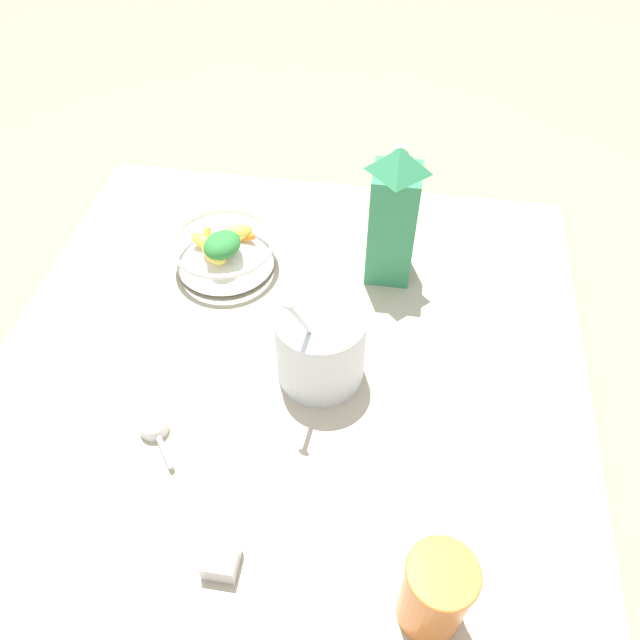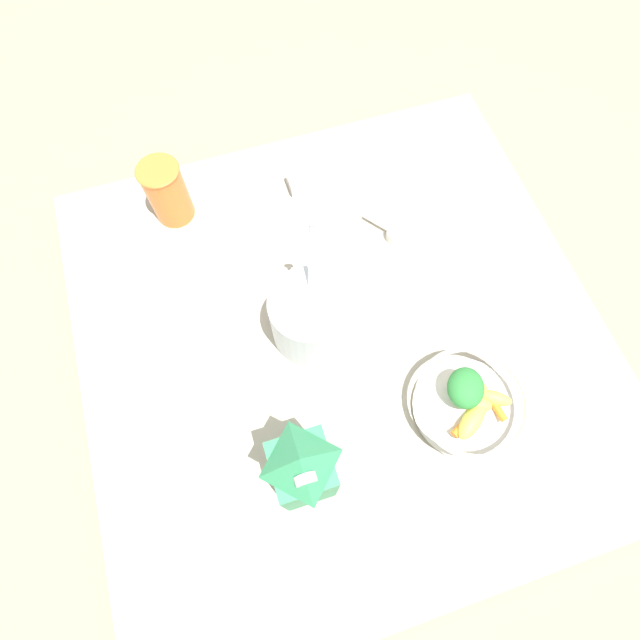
# 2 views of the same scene
# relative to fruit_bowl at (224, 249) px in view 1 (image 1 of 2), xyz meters

# --- Properties ---
(ground_plane) EXTENTS (6.00, 6.00, 0.00)m
(ground_plane) POSITION_rel_fruit_bowl_xyz_m (-0.16, 0.20, -0.08)
(ground_plane) COLOR gray
(countertop) EXTENTS (0.97, 0.97, 0.04)m
(countertop) POSITION_rel_fruit_bowl_xyz_m (-0.16, 0.20, -0.06)
(countertop) COLOR #B2A893
(countertop) RESTS_ON ground_plane
(fruit_bowl) EXTENTS (0.19, 0.19, 0.09)m
(fruit_bowl) POSITION_rel_fruit_bowl_xyz_m (0.00, 0.00, 0.00)
(fruit_bowl) COLOR silver
(fruit_bowl) RESTS_ON countertop
(milk_carton) EXTENTS (0.08, 0.08, 0.27)m
(milk_carton) POSITION_rel_fruit_bowl_xyz_m (-0.30, -0.03, 0.09)
(milk_carton) COLOR #338C59
(milk_carton) RESTS_ON countertop
(yogurt_tub) EXTENTS (0.14, 0.16, 0.25)m
(yogurt_tub) POSITION_rel_fruit_bowl_xyz_m (-0.22, 0.22, 0.03)
(yogurt_tub) COLOR silver
(yogurt_tub) RESTS_ON countertop
(drinking_cup) EXTENTS (0.08, 0.08, 0.14)m
(drinking_cup) POSITION_rel_fruit_bowl_xyz_m (-0.40, 0.57, 0.03)
(drinking_cup) COLOR orange
(drinking_cup) RESTS_ON countertop
(spice_jar) EXTENTS (0.04, 0.04, 0.03)m
(spice_jar) POSITION_rel_fruit_bowl_xyz_m (-0.14, 0.55, -0.03)
(spice_jar) COLOR silver
(spice_jar) RESTS_ON countertop
(measuring_scoop) EXTENTS (0.07, 0.09, 0.02)m
(measuring_scoop) POSITION_rel_fruit_bowl_xyz_m (0.01, 0.37, -0.03)
(measuring_scoop) COLOR white
(measuring_scoop) RESTS_ON countertop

